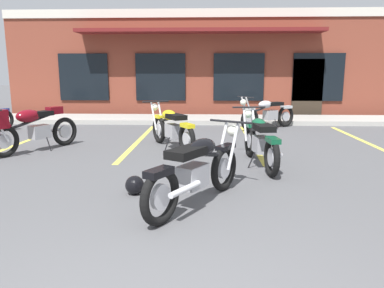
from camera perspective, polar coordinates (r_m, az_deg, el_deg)
ground_plane at (r=5.48m, az=-0.90°, el=-6.47°), size 80.00×80.00×0.00m
sidewalk_kerb at (r=12.51m, az=0.99°, el=3.81°), size 22.00×1.80×0.14m
brick_storefront_building at (r=16.56m, az=1.39°, el=12.01°), size 14.24×6.55×3.84m
painted_stall_lines at (r=8.96m, az=0.42°, el=0.48°), size 13.69×4.80×0.01m
motorcycle_foreground_classic at (r=4.60m, az=0.84°, el=-3.91°), size 1.33×1.88×0.98m
motorcycle_red_sportbike at (r=8.35m, az=-23.54°, el=2.42°), size 1.32×1.88×0.98m
motorcycle_black_cruiser at (r=11.05m, az=11.58°, el=4.68°), size 1.81×1.45×0.98m
motorcycle_silver_naked at (r=8.06m, az=-3.18°, el=2.57°), size 1.31×1.89×0.98m
motorcycle_blue_standard at (r=6.67m, az=10.39°, el=0.62°), size 0.71×2.11×0.98m
helmet_on_pavement at (r=5.15m, az=-8.80°, el=-6.26°), size 0.26×0.26×0.26m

